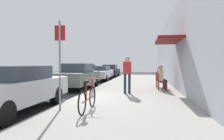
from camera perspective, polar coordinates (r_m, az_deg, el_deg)
name	(u,v)px	position (r m, az deg, el deg)	size (l,w,h in m)	color
ground_plane	(75,99)	(8.50, -10.60, -8.25)	(60.00, 60.00, 0.00)	#2D2D30
sidewalk_slab	(132,93)	(9.99, 5.74, -6.40)	(4.50, 32.00, 0.12)	#9E9B93
building_facade	(183,44)	(10.08, 19.59, 6.85)	(1.40, 32.00, 4.77)	#999EA8
parked_car_0	(12,88)	(6.77, -26.54, -4.63)	(1.80, 4.40, 1.40)	#B7B7BC
parked_car_1	(77,76)	(12.11, -9.82, -1.64)	(1.80, 4.40, 1.50)	#47514C
parked_car_2	(100,73)	(17.92, -3.53, -0.80)	(1.80, 4.40, 1.31)	silver
parked_car_3	(110,70)	(23.39, -0.52, -0.14)	(1.80, 4.40, 1.42)	black
parking_meter	(94,76)	(9.62, -5.22, -1.75)	(0.12, 0.10, 1.32)	slate
street_sign	(60,58)	(6.05, -14.61, 3.34)	(0.32, 0.06, 2.60)	gray
bicycle_0	(88,98)	(5.82, -6.89, -8.03)	(0.46, 1.71, 0.90)	black
cafe_chair_0	(161,81)	(10.52, 13.69, -2.94)	(0.45, 0.45, 0.87)	maroon
seated_patron_0	(162,77)	(10.51, 14.02, -1.90)	(0.43, 0.37, 1.29)	#232838
cafe_chair_1	(160,79)	(11.35, 13.36, -2.61)	(0.52, 0.52, 0.87)	maroon
seated_patron_1	(161,76)	(11.33, 13.67, -1.64)	(0.48, 0.43, 1.29)	#232838
cafe_chair_2	(158,78)	(12.14, 13.09, -2.33)	(0.51, 0.51, 0.87)	maroon
pedestrian_standing	(127,72)	(9.17, 4.35, -0.46)	(0.36, 0.22, 1.70)	#232838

